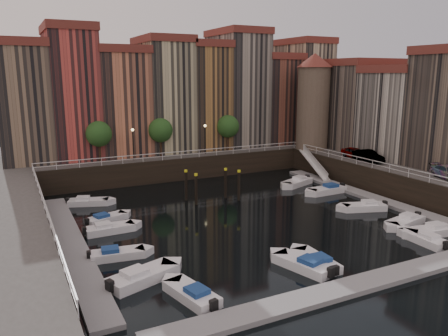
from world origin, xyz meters
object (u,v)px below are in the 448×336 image
boat_left_0 (142,277)px  boat_left_1 (116,254)px  boat_left_2 (109,229)px  car_b (368,157)px  corner_tower (313,100)px  car_a (355,153)px  mooring_pilings (212,186)px  gangway (314,163)px

boat_left_0 → boat_left_1: size_ratio=1.21×
boat_left_2 → car_b: bearing=2.7°
corner_tower → car_a: corner_tower is taller
mooring_pilings → boat_left_1: (-13.17, -10.89, -1.32)m
boat_left_1 → car_b: size_ratio=0.98×
car_b → car_a: bearing=87.1°
mooring_pilings → boat_left_2: 13.54m
gangway → boat_left_1: 34.18m
mooring_pilings → boat_left_2: (-12.51, -5.02, -1.30)m
mooring_pilings → car_b: bearing=-7.5°
boat_left_1 → car_a: size_ratio=1.08×
boat_left_0 → boat_left_1: bearing=78.6°
boat_left_2 → car_b: (32.87, 2.34, 3.39)m
mooring_pilings → car_a: 20.78m
boat_left_0 → car_a: 36.88m
boat_left_0 → boat_left_2: boat_left_0 is taller
gangway → car_b: car_b is taller
boat_left_0 → car_b: 35.52m
corner_tower → car_b: bearing=-89.8°
mooring_pilings → car_a: car_a is taller
corner_tower → gangway: bearing=-122.8°
car_a → car_b: car_b is taller
boat_left_1 → mooring_pilings: bearing=47.6°
corner_tower → gangway: (-2.90, -4.50, -8.28)m
car_a → car_b: size_ratio=0.91×
corner_tower → boat_left_1: bearing=-149.6°
mooring_pilings → corner_tower: bearing=23.3°
boat_left_2 → mooring_pilings: bearing=20.5°
gangway → boat_left_0: size_ratio=1.56×
boat_left_0 → boat_left_1: (-0.63, 4.75, -0.07)m
boat_left_0 → mooring_pilings: bearing=32.4°
mooring_pilings → gangway: bearing=13.7°
boat_left_0 → boat_left_1: 4.79m
gangway → boat_left_0: gangway is taller
boat_left_0 → car_b: bearing=2.6°
corner_tower → car_b: size_ratio=3.08×
mooring_pilings → boat_left_2: mooring_pilings is taller
gangway → car_b: bearing=-67.0°
corner_tower → gangway: size_ratio=1.66×
corner_tower → boat_left_0: (-32.87, -24.39, -9.79)m
gangway → car_b: size_ratio=1.86×
boat_left_1 → car_b: 34.69m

